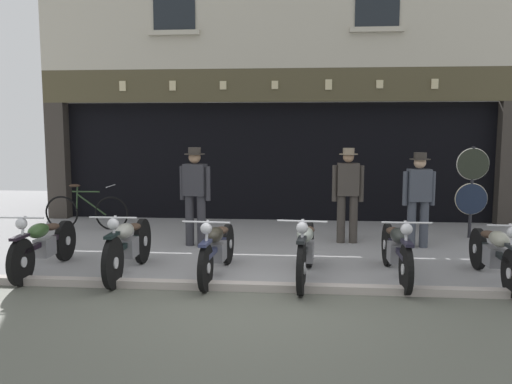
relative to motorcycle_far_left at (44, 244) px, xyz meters
The scene contains 15 objects.
ground 3.51m from the motorcycle_far_left, 28.42° to the right, with size 22.28×22.00×0.18m.
shop_facade 7.15m from the motorcycle_far_left, 64.22° to the left, with size 10.58×4.42×6.39m.
motorcycle_far_left is the anchor object (origin of this frame).
motorcycle_left 1.25m from the motorcycle_far_left, ahead, with size 0.62×2.00×0.94m.
motorcycle_center_left 2.50m from the motorcycle_far_left, ahead, with size 0.62×2.01×0.90m.
motorcycle_center 3.73m from the motorcycle_far_left, ahead, with size 0.62×2.06×0.94m.
motorcycle_center_right 4.96m from the motorcycle_far_left, ahead, with size 0.62×2.04×0.91m.
motorcycle_right 6.24m from the motorcycle_far_left, ahead, with size 0.62×1.93×0.89m.
salesman_left 2.67m from the motorcycle_far_left, 46.07° to the left, with size 0.55×0.35×1.72m.
shopkeeper_center 5.09m from the motorcycle_far_left, 27.98° to the left, with size 0.56×0.33×1.70m.
salesman_right 6.05m from the motorcycle_far_left, 20.40° to the left, with size 0.56×0.35×1.64m.
tyre_sign_pole 7.47m from the motorcycle_far_left, 23.90° to the left, with size 0.60×0.06×1.71m.
advert_board_near 4.98m from the motorcycle_far_left, 83.06° to the left, with size 0.66×0.03×1.11m.
advert_board_far 4.93m from the motorcycle_far_left, 94.75° to the left, with size 0.69×0.03×0.93m.
leaning_bicycle 3.27m from the motorcycle_far_left, 102.54° to the left, with size 1.74×0.50×0.94m.
Camera 1 is at (0.63, -6.51, 2.09)m, focal length 37.54 mm.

